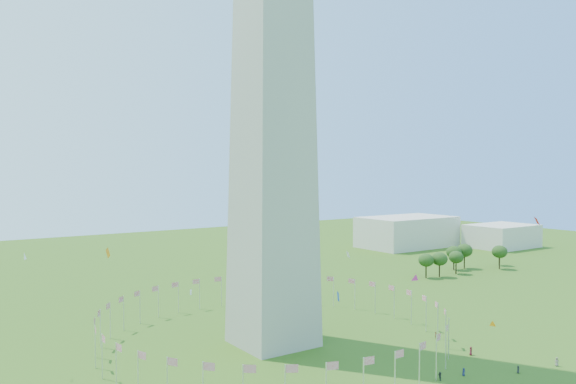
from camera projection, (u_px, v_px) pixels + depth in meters
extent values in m
cylinder|color=silver|center=(394.00, 302.00, 155.28)|extent=(0.24, 0.24, 9.00)
cylinder|color=silver|center=(375.00, 298.00, 160.66)|extent=(0.24, 0.24, 9.00)
cylinder|color=silver|center=(355.00, 294.00, 165.19)|extent=(0.24, 0.24, 9.00)
cylinder|color=silver|center=(334.00, 292.00, 168.74)|extent=(0.24, 0.24, 9.00)
cylinder|color=silver|center=(312.00, 290.00, 171.19)|extent=(0.24, 0.24, 9.00)
cylinder|color=silver|center=(289.00, 289.00, 172.47)|extent=(0.24, 0.24, 9.00)
cylinder|color=silver|center=(266.00, 289.00, 172.54)|extent=(0.24, 0.24, 9.00)
cylinder|color=silver|center=(244.00, 290.00, 171.40)|extent=(0.24, 0.24, 9.00)
cylinder|color=silver|center=(221.00, 291.00, 169.09)|extent=(0.24, 0.24, 9.00)
cylinder|color=silver|center=(200.00, 294.00, 165.67)|extent=(0.24, 0.24, 9.00)
cylinder|color=silver|center=(178.00, 297.00, 161.25)|extent=(0.24, 0.24, 9.00)
cylinder|color=silver|center=(158.00, 302.00, 155.96)|extent=(0.24, 0.24, 9.00)
cylinder|color=silver|center=(140.00, 307.00, 149.96)|extent=(0.24, 0.24, 9.00)
cylinder|color=silver|center=(124.00, 313.00, 143.44)|extent=(0.24, 0.24, 9.00)
cylinder|color=silver|center=(110.00, 320.00, 136.59)|extent=(0.24, 0.24, 9.00)
cylinder|color=silver|center=(100.00, 328.00, 129.62)|extent=(0.24, 0.24, 9.00)
cylinder|color=silver|center=(95.00, 337.00, 122.75)|extent=(0.24, 0.24, 9.00)
cylinder|color=silver|center=(95.00, 347.00, 116.18)|extent=(0.24, 0.24, 9.00)
cylinder|color=silver|center=(102.00, 357.00, 110.11)|extent=(0.24, 0.24, 9.00)
cylinder|color=silver|center=(116.00, 366.00, 104.73)|extent=(0.24, 0.24, 9.00)
cylinder|color=silver|center=(138.00, 375.00, 100.19)|extent=(0.24, 0.24, 9.00)
cylinder|color=silver|center=(167.00, 383.00, 96.65)|extent=(0.24, 0.24, 9.00)
cylinder|color=silver|center=(363.00, 383.00, 96.30)|extent=(0.24, 0.24, 9.00)
cylinder|color=silver|center=(395.00, 376.00, 99.72)|extent=(0.24, 0.24, 9.00)
cylinder|color=silver|center=(419.00, 367.00, 104.14)|extent=(0.24, 0.24, 9.00)
cylinder|color=silver|center=(436.00, 358.00, 109.43)|extent=(0.24, 0.24, 9.00)
cylinder|color=silver|center=(446.00, 348.00, 115.43)|extent=(0.24, 0.24, 9.00)
cylinder|color=silver|center=(449.00, 338.00, 121.95)|extent=(0.24, 0.24, 9.00)
cylinder|color=silver|center=(446.00, 329.00, 128.80)|extent=(0.24, 0.24, 9.00)
cylinder|color=silver|center=(438.00, 321.00, 135.77)|extent=(0.24, 0.24, 9.00)
cylinder|color=silver|center=(426.00, 314.00, 142.64)|extent=(0.24, 0.24, 9.00)
cylinder|color=silver|center=(411.00, 308.00, 149.21)|extent=(0.24, 0.24, 9.00)
cube|color=beige|center=(407.00, 232.00, 299.68)|extent=(50.00, 30.00, 16.00)
cube|color=beige|center=(502.00, 236.00, 297.62)|extent=(35.00, 25.00, 12.00)
imported|color=#262626|center=(518.00, 369.00, 113.48)|extent=(0.83, 0.91, 1.55)
imported|color=#252525|center=(440.00, 376.00, 109.55)|extent=(1.49, 1.67, 1.70)
imported|color=#1F254A|center=(464.00, 372.00, 112.08)|extent=(0.84, 0.63, 1.58)
imported|color=maroon|center=(471.00, 351.00, 124.48)|extent=(1.12, 1.00, 1.91)
imported|color=#5C1518|center=(436.00, 335.00, 136.92)|extent=(0.57, 0.70, 1.65)
imported|color=gray|center=(557.00, 362.00, 117.50)|extent=(1.04, 1.10, 1.87)
plane|color=#CC2699|center=(415.00, 278.00, 120.63)|extent=(2.02, 0.96, 2.12)
plane|color=red|center=(537.00, 221.00, 110.34)|extent=(1.42, 2.16, 1.83)
plane|color=orange|center=(108.00, 253.00, 83.65)|extent=(0.29, 1.73, 1.71)
plane|color=white|center=(25.00, 257.00, 113.40)|extent=(0.74, 1.83, 1.86)
plane|color=white|center=(191.00, 292.00, 106.97)|extent=(1.24, 0.29, 1.27)
plane|color=white|center=(348.00, 255.00, 125.77)|extent=(1.31, 1.34, 1.70)
plane|color=white|center=(321.00, 198.00, 141.81)|extent=(0.64, 1.12, 1.21)
plane|color=orange|center=(493.00, 324.00, 131.25)|extent=(0.69, 1.38, 1.53)
plane|color=blue|center=(338.00, 297.00, 119.14)|extent=(2.12, 0.59, 2.12)
ellipsoid|color=#2B521B|center=(426.00, 266.00, 212.86)|extent=(5.84, 5.84, 9.12)
ellipsoid|color=#2B521B|center=(439.00, 265.00, 214.48)|extent=(6.04, 6.04, 9.43)
ellipsoid|color=#2B521B|center=(456.00, 263.00, 221.06)|extent=(5.73, 5.73, 8.95)
ellipsoid|color=#2B521B|center=(454.00, 258.00, 229.94)|extent=(6.25, 6.25, 9.76)
ellipsoid|color=#2B521B|center=(464.00, 256.00, 233.08)|extent=(6.55, 6.55, 10.24)
ellipsoid|color=#2B521B|center=(500.00, 258.00, 231.78)|extent=(6.21, 6.21, 9.70)
ellipsoid|color=#2B521B|center=(499.00, 256.00, 240.49)|extent=(5.43, 5.43, 8.48)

